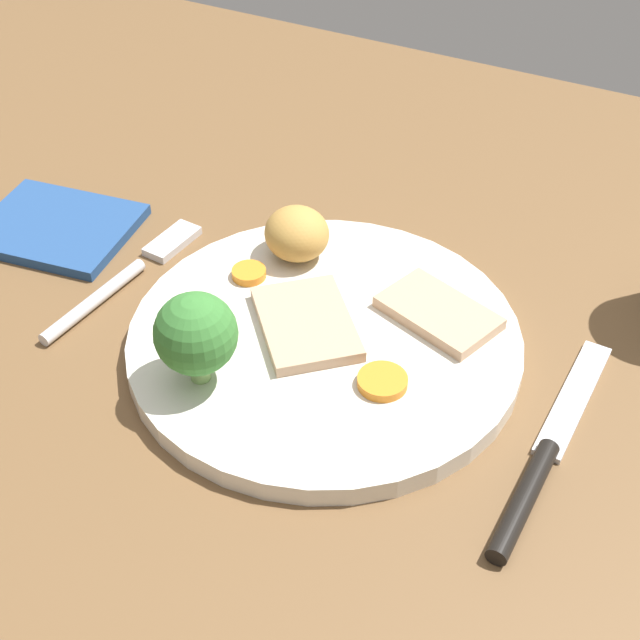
{
  "coord_description": "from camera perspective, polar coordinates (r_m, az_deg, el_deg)",
  "views": [
    {
      "loc": [
        19.38,
        -40.52,
        44.04
      ],
      "look_at": [
        -0.32,
        -1.63,
        6.0
      ],
      "focal_mm": 51.93,
      "sensor_mm": 36.0,
      "label": 1
    }
  ],
  "objects": [
    {
      "name": "dining_table",
      "position": [
        0.62,
        0.95,
        -2.14
      ],
      "size": [
        120.0,
        84.0,
        3.6
      ],
      "primitive_type": "cube",
      "color": "brown",
      "rests_on": "ground"
    },
    {
      "name": "dinner_plate",
      "position": [
        0.59,
        0.0,
        -1.24
      ],
      "size": [
        25.0,
        25.0,
        1.4
      ],
      "primitive_type": "cylinder",
      "color": "silver",
      "rests_on": "dining_table"
    },
    {
      "name": "meat_slice_main",
      "position": [
        0.59,
        -0.86,
        -0.22
      ],
      "size": [
        9.44,
        9.64,
        0.8
      ],
      "primitive_type": "cube",
      "rotation": [
        0.0,
        0.0,
        2.29
      ],
      "color": "tan",
      "rests_on": "dinner_plate"
    },
    {
      "name": "meat_slice_under",
      "position": [
        0.6,
        7.31,
        0.46
      ],
      "size": [
        8.51,
        6.69,
        0.8
      ],
      "primitive_type": "cube",
      "rotation": [
        0.0,
        0.0,
        5.95
      ],
      "color": "tan",
      "rests_on": "dinner_plate"
    },
    {
      "name": "roast_potato_left",
      "position": [
        0.64,
        -1.44,
        5.35
      ],
      "size": [
        6.4,
        6.36,
        3.59
      ],
      "primitive_type": "ellipsoid",
      "rotation": [
        0.0,
        0.0,
        0.92
      ],
      "color": "#BC8C42",
      "rests_on": "dinner_plate"
    },
    {
      "name": "carrot_coin_front",
      "position": [
        0.63,
        -4.4,
        2.9
      ],
      "size": [
        2.33,
        2.33,
        0.58
      ],
      "primitive_type": "cylinder",
      "color": "orange",
      "rests_on": "dinner_plate"
    },
    {
      "name": "carrot_coin_back",
      "position": [
        0.55,
        3.87,
        -3.8
      ],
      "size": [
        3.03,
        3.03,
        0.59
      ],
      "primitive_type": "cylinder",
      "color": "orange",
      "rests_on": "dinner_plate"
    },
    {
      "name": "broccoli_floret",
      "position": [
        0.54,
        -7.66,
        -0.88
      ],
      "size": [
        4.94,
        4.94,
        6.02
      ],
      "color": "#8CB766",
      "rests_on": "dinner_plate"
    },
    {
      "name": "fork",
      "position": [
        0.66,
        -11.75,
        2.73
      ],
      "size": [
        2.91,
        15.32,
        0.9
      ],
      "rotation": [
        0.0,
        0.0,
        1.47
      ],
      "color": "silver",
      "rests_on": "dining_table"
    },
    {
      "name": "knife",
      "position": [
        0.54,
        13.62,
        -8.35
      ],
      "size": [
        2.13,
        18.54,
        1.2
      ],
      "rotation": [
        0.0,
        0.0,
        1.53
      ],
      "color": "black",
      "rests_on": "dining_table"
    },
    {
      "name": "folded_napkin",
      "position": [
        0.72,
        -15.92,
        5.51
      ],
      "size": [
        12.1,
        10.38,
        0.8
      ],
      "primitive_type": "cube",
      "rotation": [
        0.0,
        0.0,
        0.13
      ],
      "color": "navy",
      "rests_on": "dining_table"
    }
  ]
}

